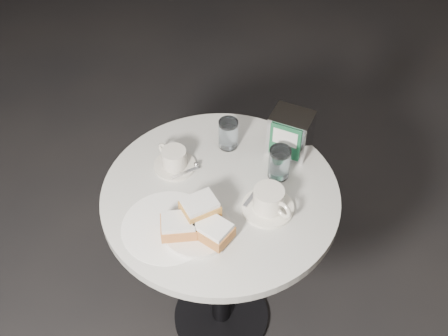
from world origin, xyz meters
TOP-DOWN VIEW (x-y plane):
  - ground at (0.00, 0.00)m, footprint 7.00×7.00m
  - cafe_table at (0.00, 0.00)m, footprint 0.70×0.70m
  - sugar_spill at (-0.06, -0.18)m, footprint 0.29×0.29m
  - beignet_plate at (0.02, -0.15)m, footprint 0.24×0.24m
  - coffee_cup_left at (-0.17, 0.02)m, footprint 0.16×0.16m
  - coffee_cup_right at (0.15, 0.02)m, footprint 0.18×0.18m
  - water_glass_left at (-0.08, 0.18)m, footprint 0.06×0.06m
  - water_glass_right at (0.11, 0.15)m, footprint 0.08×0.08m
  - napkin_dispenser at (0.09, 0.26)m, footprint 0.13×0.12m

SIDE VIEW (x-z plane):
  - ground at x=0.00m, z-range 0.00..0.00m
  - cafe_table at x=0.00m, z-range 0.17..0.92m
  - sugar_spill at x=-0.06m, z-range 0.74..0.75m
  - coffee_cup_left at x=-0.17m, z-range 0.74..0.81m
  - coffee_cup_right at x=0.15m, z-range 0.74..0.82m
  - beignet_plate at x=0.02m, z-range 0.73..0.83m
  - water_glass_left at x=-0.08m, z-range 0.74..0.84m
  - water_glass_right at x=0.11m, z-range 0.74..0.85m
  - napkin_dispenser at x=0.09m, z-range 0.75..0.89m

